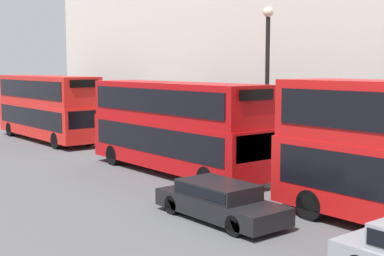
% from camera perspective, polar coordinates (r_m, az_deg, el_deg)
% --- Properties ---
extents(bus_second_in_queue, '(2.59, 10.46, 4.20)m').
position_cam_1_polar(bus_second_in_queue, '(24.45, -1.86, 0.48)').
color(bus_second_in_queue, '#B20C0F').
rests_on(bus_second_in_queue, ground).
extents(bus_third_in_queue, '(2.59, 10.78, 4.30)m').
position_cam_1_polar(bus_third_in_queue, '(36.68, -15.22, 2.37)').
color(bus_third_in_queue, red).
rests_on(bus_third_in_queue, ground).
extents(car_hatchback, '(1.77, 4.73, 1.22)m').
position_cam_1_polar(car_hatchback, '(17.34, 2.92, -7.64)').
color(car_hatchback, black).
rests_on(car_hatchback, ground).
extents(street_lamp, '(0.44, 0.44, 7.36)m').
position_cam_1_polar(street_lamp, '(22.47, 8.03, 5.39)').
color(street_lamp, black).
rests_on(street_lamp, ground).
extents(pedestrian, '(0.36, 0.36, 1.73)m').
position_cam_1_polar(pedestrian, '(35.21, -10.05, -0.23)').
color(pedestrian, maroon).
rests_on(pedestrian, ground).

